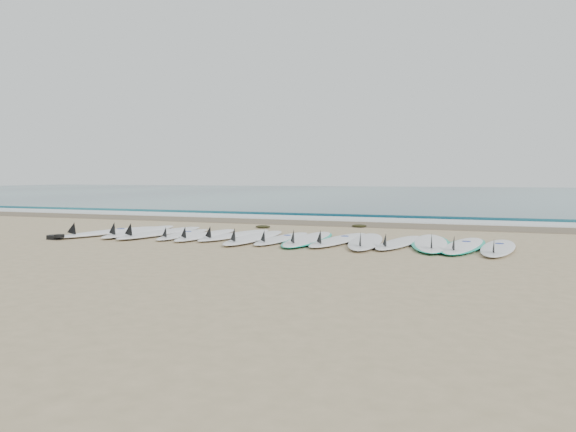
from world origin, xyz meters
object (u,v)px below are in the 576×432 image
(surfboard_0, at_px, (109,231))
(leash_coil, at_px, (56,237))
(surfboard_7, at_px, (281,238))
(surfboard_14, at_px, (498,247))

(surfboard_0, distance_m, leash_coil, 1.23)
(surfboard_7, distance_m, surfboard_14, 3.93)
(surfboard_0, bearing_deg, leash_coil, -97.29)
(surfboard_0, xyz_separation_m, leash_coil, (-0.35, -1.18, -0.01))
(surfboard_7, relative_size, leash_coil, 5.30)
(surfboard_7, xyz_separation_m, leash_coil, (-4.29, -1.31, -0.00))
(surfboard_0, xyz_separation_m, surfboard_14, (7.88, 0.07, -0.00))
(surfboard_7, distance_m, leash_coil, 4.49)
(surfboard_0, height_order, surfboard_7, surfboard_0)
(surfboard_7, bearing_deg, leash_coil, -161.28)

